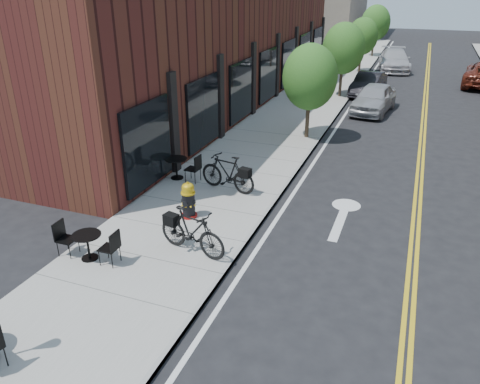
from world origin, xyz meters
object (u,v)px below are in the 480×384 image
at_px(bicycle_left, 228,173).
at_px(bistro_set_c, 176,165).
at_px(bicycle_right, 192,231).
at_px(parked_car_b, 368,84).
at_px(parked_car_c, 394,60).
at_px(bistro_set_b, 88,243).
at_px(parked_car_a, 374,98).
at_px(fire_hydrant, 188,200).

distance_m(bicycle_left, bistro_set_c, 1.97).
height_order(bicycle_right, bistro_set_c, bicycle_right).
bearing_deg(bistro_set_c, parked_car_b, 78.18).
height_order(bicycle_left, parked_car_c, parked_car_c).
bearing_deg(parked_car_c, bistro_set_b, -106.96).
height_order(bicycle_right, bistro_set_b, bicycle_right).
height_order(bistro_set_b, parked_car_b, parked_car_b).
height_order(parked_car_a, parked_car_b, parked_car_a).
xyz_separation_m(fire_hydrant, bistro_set_c, (-1.61, 2.34, -0.04)).
relative_size(bicycle_left, parked_car_a, 0.47).
distance_m(fire_hydrant, parked_car_b, 17.76).
relative_size(bistro_set_c, parked_car_b, 0.44).
xyz_separation_m(bicycle_right, parked_car_a, (2.57, 15.46, 0.01)).
bearing_deg(bicycle_left, bicycle_right, 20.84).
relative_size(fire_hydrant, parked_car_c, 0.21).
distance_m(fire_hydrant, parked_car_c, 26.61).
bearing_deg(bistro_set_b, parked_car_b, 77.64).
distance_m(bistro_set_c, parked_car_b, 15.83).
bearing_deg(bistro_set_c, parked_car_c, 82.11).
xyz_separation_m(bicycle_right, parked_car_b, (1.86, 19.21, -0.06)).
xyz_separation_m(bistro_set_c, parked_car_a, (5.11, 11.46, 0.13)).
distance_m(fire_hydrant, bicycle_right, 1.91).
bearing_deg(parked_car_a, bistro_set_b, -98.61).
distance_m(bicycle_right, parked_car_c, 28.17).
xyz_separation_m(bistro_set_b, bistro_set_c, (-0.36, 5.13, 0.03)).
bearing_deg(parked_car_b, bicycle_left, -92.11).
bearing_deg(parked_car_b, bistro_set_c, -99.24).
bearing_deg(parked_car_c, bistro_set_c, -109.74).
height_order(fire_hydrant, bicycle_left, bicycle_left).
xyz_separation_m(bistro_set_b, parked_car_c, (4.84, 29.16, 0.19)).
relative_size(fire_hydrant, parked_car_a, 0.25).
relative_size(fire_hydrant, bicycle_left, 0.54).
bearing_deg(bicycle_right, parked_car_c, 7.21).
relative_size(bistro_set_c, parked_car_a, 0.41).
relative_size(bistro_set_c, parked_car_c, 0.33).
relative_size(bicycle_right, bistro_set_c, 1.13).
xyz_separation_m(fire_hydrant, parked_car_c, (3.59, 26.37, 0.12)).
distance_m(bicycle_right, parked_car_a, 15.67).
distance_m(bicycle_right, bistro_set_b, 2.46).
bearing_deg(bistro_set_c, bistro_set_b, -81.65).
bearing_deg(bistro_set_c, bicycle_left, -4.03).
distance_m(bistro_set_c, parked_car_a, 12.54).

